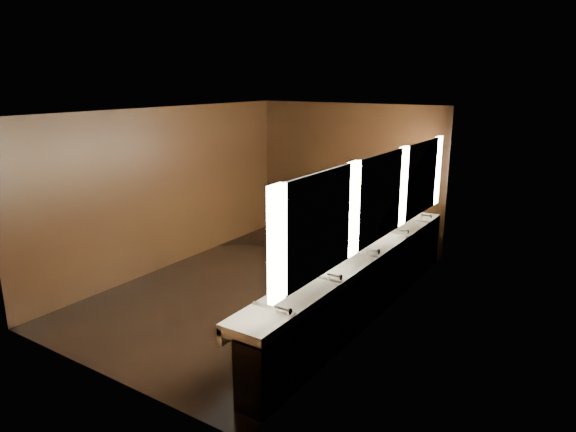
% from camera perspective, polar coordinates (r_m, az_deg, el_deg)
% --- Properties ---
extents(floor, '(6.00, 6.00, 0.00)m').
position_cam_1_polar(floor, '(8.34, -3.06, -7.99)').
color(floor, black).
rests_on(floor, ground).
extents(ceiling, '(4.00, 6.00, 0.02)m').
position_cam_1_polar(ceiling, '(7.69, -3.36, 11.60)').
color(ceiling, '#2D2D2B').
rests_on(ceiling, wall_back).
extents(wall_back, '(4.00, 0.02, 2.80)m').
position_cam_1_polar(wall_back, '(10.41, 6.67, 4.65)').
color(wall_back, black).
rests_on(wall_back, floor).
extents(wall_front, '(4.00, 0.02, 2.80)m').
position_cam_1_polar(wall_front, '(5.86, -20.92, -4.46)').
color(wall_front, black).
rests_on(wall_front, floor).
extents(wall_left, '(0.02, 6.00, 2.80)m').
position_cam_1_polar(wall_left, '(9.20, -13.30, 2.98)').
color(wall_left, black).
rests_on(wall_left, floor).
extents(wall_right, '(0.02, 6.00, 2.80)m').
position_cam_1_polar(wall_right, '(6.93, 10.23, -0.75)').
color(wall_right, black).
rests_on(wall_right, floor).
extents(sink_counter, '(0.55, 5.40, 1.01)m').
position_cam_1_polar(sink_counter, '(7.30, 8.40, -7.35)').
color(sink_counter, black).
rests_on(sink_counter, floor).
extents(mirror_band, '(0.06, 5.03, 1.15)m').
position_cam_1_polar(mirror_band, '(6.85, 10.22, 2.09)').
color(mirror_band, white).
rests_on(mirror_band, wall_right).
extents(person, '(0.52, 0.62, 1.46)m').
position_cam_1_polar(person, '(7.49, 4.20, -4.70)').
color(person, '#80ADBF').
rests_on(person, floor).
extents(trash_bin, '(0.44, 0.44, 0.57)m').
position_cam_1_polar(trash_bin, '(6.49, 1.82, -12.21)').
color(trash_bin, black).
rests_on(trash_bin, floor).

